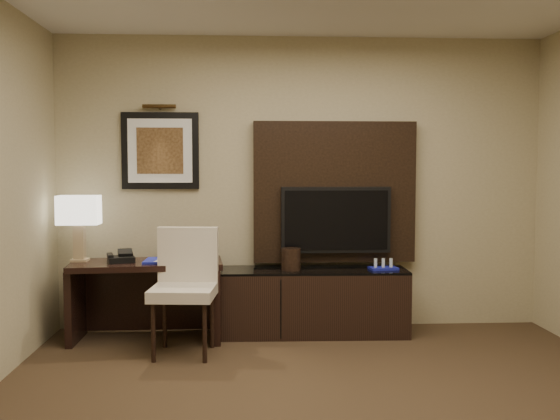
{
  "coord_description": "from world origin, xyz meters",
  "views": [
    {
      "loc": [
        -0.53,
        -3.3,
        1.51
      ],
      "look_at": [
        -0.24,
        1.8,
        1.15
      ],
      "focal_mm": 40.0,
      "sensor_mm": 36.0,
      "label": 1
    }
  ],
  "objects": [
    {
      "name": "wall_back",
      "position": [
        0.0,
        2.5,
        1.35
      ],
      "size": [
        4.5,
        0.01,
        2.7
      ],
      "primitive_type": "cube",
      "color": "tan",
      "rests_on": "floor"
    },
    {
      "name": "desk",
      "position": [
        -1.38,
        2.1,
        0.34
      ],
      "size": [
        1.33,
        0.66,
        0.69
      ],
      "primitive_type": "cube",
      "rotation": [
        0.0,
        0.0,
        0.09
      ],
      "color": "black",
      "rests_on": "floor"
    },
    {
      "name": "credenza",
      "position": [
        0.06,
        2.2,
        0.29
      ],
      "size": [
        1.72,
        0.52,
        0.59
      ],
      "primitive_type": "cube",
      "rotation": [
        0.0,
        0.0,
        -0.02
      ],
      "color": "black",
      "rests_on": "floor"
    },
    {
      "name": "tv_wall_panel",
      "position": [
        0.3,
        2.44,
        1.27
      ],
      "size": [
        1.5,
        0.12,
        1.3
      ],
      "primitive_type": "cube",
      "color": "black",
      "rests_on": "wall_back"
    },
    {
      "name": "tv",
      "position": [
        0.3,
        2.34,
        1.02
      ],
      "size": [
        1.0,
        0.08,
        0.6
      ],
      "primitive_type": "cube",
      "color": "black",
      "rests_on": "tv_wall_panel"
    },
    {
      "name": "artwork",
      "position": [
        -1.3,
        2.48,
        1.65
      ],
      "size": [
        0.7,
        0.04,
        0.7
      ],
      "primitive_type": "cube",
      "color": "black",
      "rests_on": "wall_back"
    },
    {
      "name": "picture_light",
      "position": [
        -1.3,
        2.44,
        2.05
      ],
      "size": [
        0.04,
        0.04,
        0.3
      ],
      "primitive_type": "cylinder",
      "color": "#3F2C14",
      "rests_on": "wall_back"
    },
    {
      "name": "desk_chair",
      "position": [
        -1.02,
        1.64,
        0.52
      ],
      "size": [
        0.55,
        0.62,
        1.04
      ],
      "primitive_type": null,
      "rotation": [
        0.0,
        0.0,
        -0.09
      ],
      "color": "beige",
      "rests_on": "floor"
    },
    {
      "name": "table_lamp",
      "position": [
        -1.96,
        2.15,
        0.97
      ],
      "size": [
        0.39,
        0.3,
        0.56
      ],
      "primitive_type": null,
      "rotation": [
        0.0,
        0.0,
        0.34
      ],
      "color": "tan",
      "rests_on": "desk"
    },
    {
      "name": "desk_phone",
      "position": [
        -1.59,
        2.07,
        0.74
      ],
      "size": [
        0.26,
        0.25,
        0.11
      ],
      "primitive_type": null,
      "rotation": [
        0.0,
        0.0,
        0.29
      ],
      "color": "black",
      "rests_on": "desk"
    },
    {
      "name": "blue_folder",
      "position": [
        -1.27,
        2.07,
        0.7
      ],
      "size": [
        0.24,
        0.32,
        0.02
      ],
      "primitive_type": "cube",
      "rotation": [
        0.0,
        0.0,
        -0.03
      ],
      "color": "#1A22AA",
      "rests_on": "desk"
    },
    {
      "name": "book",
      "position": [
        -1.28,
        2.05,
        0.81
      ],
      "size": [
        0.18,
        0.05,
        0.24
      ],
      "primitive_type": "imported",
      "rotation": [
        0.0,
        0.0,
        -0.15
      ],
      "color": "#C0B397",
      "rests_on": "desk"
    },
    {
      "name": "ice_bucket",
      "position": [
        -0.12,
        2.17,
        0.69
      ],
      "size": [
        0.21,
        0.21,
        0.19
      ],
      "primitive_type": "cylinder",
      "rotation": [
        0.0,
        0.0,
        0.22
      ],
      "color": "black",
      "rests_on": "credenza"
    },
    {
      "name": "minibar_tray",
      "position": [
        0.7,
        2.15,
        0.63
      ],
      "size": [
        0.26,
        0.18,
        0.09
      ],
      "primitive_type": null,
      "rotation": [
        0.0,
        0.0,
        0.13
      ],
      "color": "#161C94",
      "rests_on": "credenza"
    }
  ]
}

